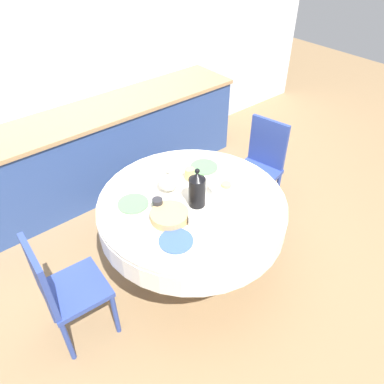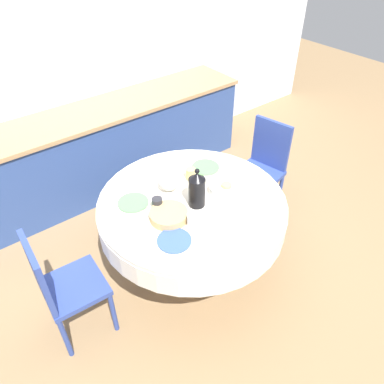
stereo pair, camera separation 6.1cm
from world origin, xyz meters
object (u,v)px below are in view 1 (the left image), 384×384
coffee_carafe (197,189)px  chair_left (260,163)px  teapot (169,181)px  chair_right (62,288)px

coffee_carafe → chair_left: bearing=14.9°
chair_left → teapot: teapot is taller
chair_right → coffee_carafe: bearing=86.9°
chair_left → chair_right: (-2.10, -0.15, 0.00)m
teapot → chair_left: bearing=0.7°
chair_right → coffee_carafe: coffee_carafe is taller
teapot → chair_right: bearing=-172.1°
chair_left → coffee_carafe: bearing=93.0°
coffee_carafe → teapot: size_ratio=1.50×
chair_left → teapot: 1.15m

